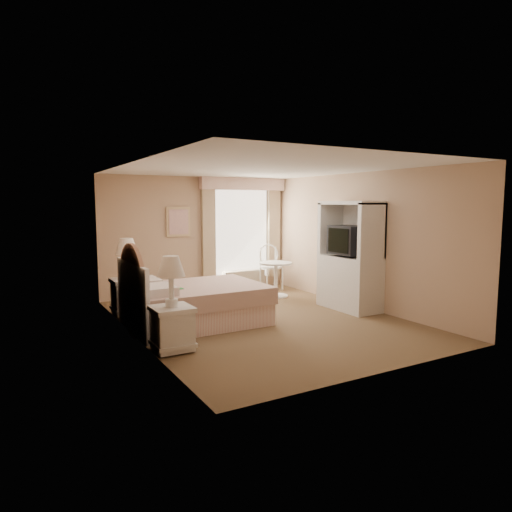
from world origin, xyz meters
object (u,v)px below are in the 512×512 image
nightstand_far (128,286)px  armoire (350,265)px  cafe_chair (270,263)px  bed (191,302)px  nightstand_near (172,316)px  round_table (276,274)px

nightstand_far → armoire: 3.99m
cafe_chair → armoire: size_ratio=0.52×
bed → nightstand_near: size_ratio=1.71×
armoire → bed: bearing=171.3°
nightstand_near → round_table: bearing=37.3°
bed → armoire: 3.01m
bed → nightstand_far: (-0.72, 1.13, 0.15)m
round_table → armoire: (0.59, -1.62, 0.34)m
nightstand_far → armoire: (3.65, -1.58, 0.32)m
nightstand_near → nightstand_far: 2.30m
nightstand_near → cafe_chair: (3.41, 3.13, 0.12)m
nightstand_far → cafe_chair: bearing=13.8°
round_table → cafe_chair: 0.87m
nightstand_far → bed: bearing=-57.5°
cafe_chair → armoire: (0.24, -2.41, 0.23)m
nightstand_near → nightstand_far: nightstand_far is taller
cafe_chair → nightstand_near: bearing=-130.0°
bed → cafe_chair: 3.35m
cafe_chair → round_table: bearing=-106.2°
nightstand_far → round_table: nightstand_far is taller
nightstand_near → armoire: 3.74m
armoire → cafe_chair: bearing=95.7°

